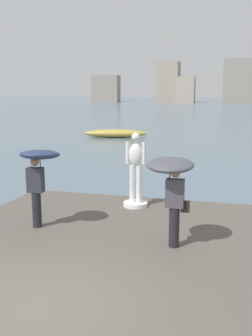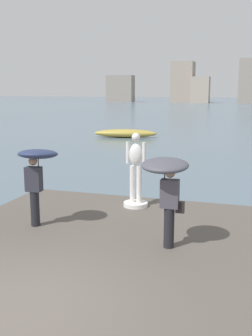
% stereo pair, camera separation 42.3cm
% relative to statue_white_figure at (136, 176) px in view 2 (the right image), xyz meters
% --- Properties ---
extents(ground_plane, '(400.00, 400.00, 0.00)m').
position_rel_statue_white_figure_xyz_m(ground_plane, '(-0.23, 34.35, -1.31)').
color(ground_plane, slate).
extents(pier, '(7.07, 9.64, 0.40)m').
position_rel_statue_white_figure_xyz_m(pier, '(-0.23, -3.83, -1.11)').
color(pier, '#564F47').
rests_on(pier, ground).
extents(statue_white_figure, '(0.70, 0.70, 2.13)m').
position_rel_statue_white_figure_xyz_m(statue_white_figure, '(0.00, 0.00, 0.00)').
color(statue_white_figure, white).
rests_on(statue_white_figure, pier).
extents(onlooker_left, '(1.02, 1.04, 1.95)m').
position_rel_statue_white_figure_xyz_m(onlooker_left, '(-1.83, -2.32, 0.59)').
color(onlooker_left, black).
rests_on(onlooker_left, pier).
extents(onlooker_right, '(1.02, 1.04, 1.94)m').
position_rel_statue_white_figure_xyz_m(onlooker_right, '(1.43, -2.71, 0.60)').
color(onlooker_right, black).
rests_on(onlooker_right, pier).
extents(boat_near, '(5.21, 2.15, 0.66)m').
position_rel_statue_white_figure_xyz_m(boat_near, '(-6.45, 19.64, -0.97)').
color(boat_near, '#B2993D').
rests_on(boat_near, ground).
extents(distant_skyline, '(90.32, 11.66, 13.24)m').
position_rel_statue_white_figure_xyz_m(distant_skyline, '(0.18, 118.32, 4.30)').
color(distant_skyline, gray).
rests_on(distant_skyline, ground).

